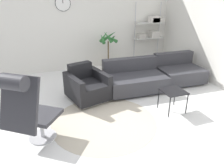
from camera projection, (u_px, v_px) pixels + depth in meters
name	position (u px, v px, depth m)	size (l,w,h in m)	color
ground_plane	(113.00, 110.00, 4.40)	(12.00, 12.00, 0.00)	white
wall_back	(79.00, 22.00, 6.30)	(12.00, 0.09, 2.80)	silver
round_rug	(104.00, 121.00, 4.02)	(1.92, 1.92, 0.01)	#BCB29E
lounge_chair	(25.00, 104.00, 3.04)	(0.95, 1.02, 1.29)	#BCBCC1
armchair_red	(87.00, 87.00, 4.77)	(0.95, 1.01, 0.75)	silver
couch_low	(134.00, 80.00, 5.24)	(1.42, 0.97, 0.71)	black
couch_second	(178.00, 72.00, 5.74)	(1.15, 0.96, 0.71)	black
side_table	(173.00, 93.00, 4.24)	(0.43, 0.43, 0.44)	black
potted_plant	(108.00, 55.00, 6.42)	(0.56, 0.58, 1.20)	brown
shelf_unit	(152.00, 28.00, 6.90)	(0.93, 0.28, 1.90)	#BCBCC1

